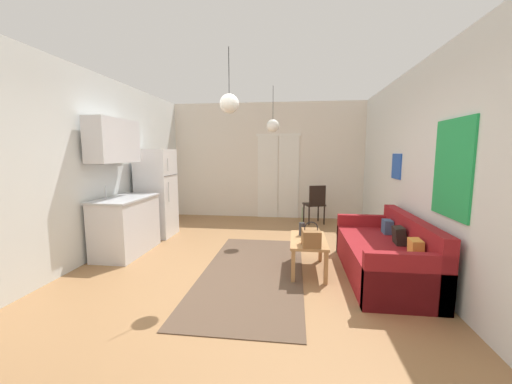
# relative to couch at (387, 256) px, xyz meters

# --- Properties ---
(ground_plane) EXTENTS (5.26, 8.36, 0.10)m
(ground_plane) POSITION_rel_couch_xyz_m (-1.90, -0.38, -0.32)
(ground_plane) COLOR #996D44
(wall_back) EXTENTS (4.86, 0.13, 2.82)m
(wall_back) POSITION_rel_couch_xyz_m (-1.89, 3.55, 1.13)
(wall_back) COLOR silver
(wall_back) RESTS_ON ground_plane
(wall_right) EXTENTS (0.12, 7.96, 2.82)m
(wall_right) POSITION_rel_couch_xyz_m (0.48, -0.38, 1.14)
(wall_right) COLOR silver
(wall_right) RESTS_ON ground_plane
(wall_left) EXTENTS (0.12, 7.96, 2.82)m
(wall_left) POSITION_rel_couch_xyz_m (-4.28, -0.37, 1.14)
(wall_left) COLOR silver
(wall_left) RESTS_ON ground_plane
(area_rug) EXTENTS (1.33, 3.01, 0.01)m
(area_rug) POSITION_rel_couch_xyz_m (-1.76, -0.09, -0.27)
(area_rug) COLOR brown
(area_rug) RESTS_ON ground_plane
(couch) EXTENTS (0.87, 1.97, 0.79)m
(couch) POSITION_rel_couch_xyz_m (0.00, 0.00, 0.00)
(couch) COLOR maroon
(couch) RESTS_ON ground_plane
(coffee_table) EXTENTS (0.48, 0.89, 0.45)m
(coffee_table) POSITION_rel_couch_xyz_m (-1.02, 0.06, 0.11)
(coffee_table) COLOR #B27F4C
(coffee_table) RESTS_ON ground_plane
(bamboo_vase) EXTENTS (0.08, 0.08, 0.40)m
(bamboo_vase) POSITION_rel_couch_xyz_m (-1.10, 0.23, 0.27)
(bamboo_vase) COLOR #2D2D33
(bamboo_vase) RESTS_ON coffee_table
(handbag) EXTENTS (0.24, 0.28, 0.31)m
(handbag) POSITION_rel_couch_xyz_m (-1.00, -0.25, 0.28)
(handbag) COLOR brown
(handbag) RESTS_ON coffee_table
(refrigerator) EXTENTS (0.63, 0.65, 1.68)m
(refrigerator) POSITION_rel_couch_xyz_m (-3.86, 1.52, 0.57)
(refrigerator) COLOR white
(refrigerator) RESTS_ON ground_plane
(kitchen_counter) EXTENTS (0.62, 1.18, 2.13)m
(kitchen_counter) POSITION_rel_couch_xyz_m (-3.92, 0.45, 0.54)
(kitchen_counter) COLOR silver
(kitchen_counter) RESTS_ON ground_plane
(accent_chair) EXTENTS (0.53, 0.51, 0.89)m
(accent_chair) POSITION_rel_couch_xyz_m (-0.74, 2.89, 0.22)
(accent_chair) COLOR black
(accent_chair) RESTS_ON ground_plane
(pendant_lamp_near) EXTENTS (0.23, 0.23, 0.75)m
(pendant_lamp_near) POSITION_rel_couch_xyz_m (-1.99, -0.40, 1.91)
(pendant_lamp_near) COLOR black
(pendant_lamp_far) EXTENTS (0.24, 0.24, 0.83)m
(pendant_lamp_far) POSITION_rel_couch_xyz_m (-1.63, 1.71, 1.83)
(pendant_lamp_far) COLOR black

